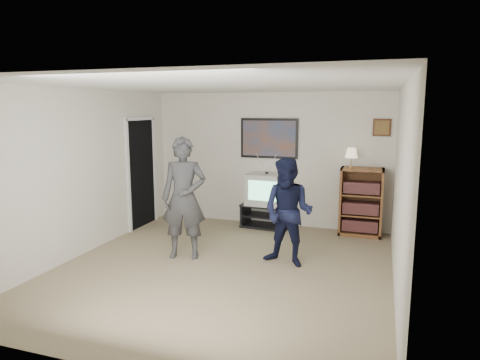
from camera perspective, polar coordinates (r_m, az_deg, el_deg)
The scene contains 13 objects.
room_shell at distance 6.08m, azimuth -1.23°, elevation 0.48°, with size 4.51×5.00×2.51m.
media_stand at distance 8.05m, azimuth 3.44°, elevation -4.77°, with size 0.92×0.56×0.44m.
crt_television at distance 7.94m, azimuth 3.56°, elevation -1.21°, with size 0.68×0.58×0.58m, color #B0B0AA, non-canonical shape.
bookshelf at distance 7.76m, azimuth 15.84°, elevation -2.81°, with size 0.72×0.41×1.19m, color brown, non-canonical shape.
table_lamp at distance 7.61m, azimuth 14.62°, elevation 2.86°, with size 0.22×0.22×0.34m, color beige, non-canonical shape.
person_tall at distance 6.35m, azimuth -7.47°, elevation -2.41°, with size 0.66×0.43×1.80m, color #353538.
person_short at distance 6.05m, azimuth 6.43°, elevation -4.29°, with size 0.75×0.58×1.53m, color black.
controller_left at distance 6.46m, azimuth -6.42°, elevation 0.49°, with size 0.04×0.13×0.04m, color white.
controller_right at distance 6.16m, azimuth 7.27°, elevation -1.00°, with size 0.04×0.12×0.04m, color white.
poster at distance 8.06m, azimuth 3.89°, elevation 5.56°, with size 1.10×0.03×0.75m, color black.
air_vent at distance 8.21m, azimuth 0.17°, elevation 7.75°, with size 0.28×0.02×0.14m, color white.
small_picture at distance 7.79m, azimuth 18.40°, elevation 6.66°, with size 0.30×0.03×0.30m, color #3F2614.
doorway at distance 8.21m, azimuth -13.05°, elevation 0.84°, with size 0.03×0.85×2.00m, color black.
Camera 1 is at (2.03, -5.31, 2.21)m, focal length 32.00 mm.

